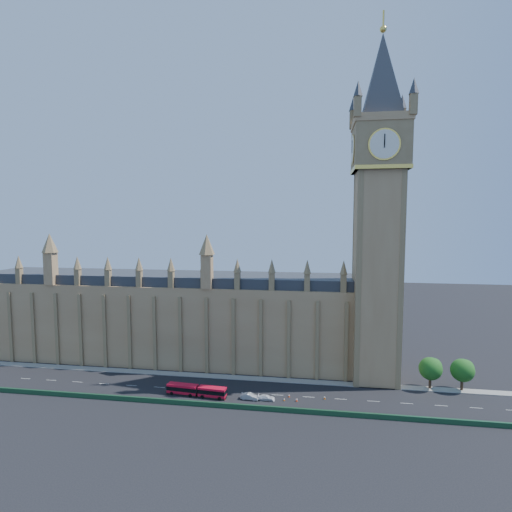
# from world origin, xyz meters

# --- Properties ---
(ground) EXTENTS (400.00, 400.00, 0.00)m
(ground) POSITION_xyz_m (0.00, 0.00, 0.00)
(ground) COLOR black
(ground) RESTS_ON ground
(palace_westminster) EXTENTS (120.00, 20.00, 28.00)m
(palace_westminster) POSITION_xyz_m (-25.00, 22.00, 13.86)
(palace_westminster) COLOR #9C754B
(palace_westminster) RESTS_ON ground
(elizabeth_tower) EXTENTS (20.59, 20.59, 105.00)m
(elizabeth_tower) POSITION_xyz_m (38.00, 13.99, 54.56)
(elizabeth_tower) COLOR #9C754B
(elizabeth_tower) RESTS_ON ground
(bridge_parapet) EXTENTS (160.00, 0.60, 1.20)m
(bridge_parapet) POSITION_xyz_m (0.00, -9.00, 0.60)
(bridge_parapet) COLOR #1E4C2D
(bridge_parapet) RESTS_ON ground
(kerb_north) EXTENTS (160.00, 3.00, 0.16)m
(kerb_north) POSITION_xyz_m (0.00, 9.50, 0.08)
(kerb_north) COLOR gray
(kerb_north) RESTS_ON ground
(tree_east_near) EXTENTS (6.00, 6.00, 8.50)m
(tree_east_near) POSITION_xyz_m (52.22, 10.08, 5.64)
(tree_east_near) COLOR #382619
(tree_east_near) RESTS_ON ground
(tree_east_far) EXTENTS (6.00, 6.00, 8.50)m
(tree_east_far) POSITION_xyz_m (60.22, 10.08, 5.64)
(tree_east_far) COLOR #382619
(tree_east_far) RESTS_ON ground
(red_bus) EXTENTS (15.89, 3.69, 2.68)m
(red_bus) POSITION_xyz_m (-8.52, -3.59, 1.41)
(red_bus) COLOR red
(red_bus) RESTS_ON ground
(car_grey) EXTENTS (4.11, 1.87, 1.37)m
(car_grey) POSITION_xyz_m (5.61, -2.59, 0.68)
(car_grey) COLOR #42454A
(car_grey) RESTS_ON ground
(car_silver) EXTENTS (4.69, 2.04, 1.50)m
(car_silver) POSITION_xyz_m (5.32, -3.63, 0.75)
(car_silver) COLOR #9EA2A5
(car_silver) RESTS_ON ground
(car_white) EXTENTS (4.38, 1.79, 1.27)m
(car_white) POSITION_xyz_m (9.54, -3.37, 0.64)
(car_white) COLOR white
(car_white) RESTS_ON ground
(cone_a) EXTENTS (0.53, 0.53, 0.79)m
(cone_a) POSITION_xyz_m (24.03, -0.63, 0.39)
(cone_a) COLOR black
(cone_a) RESTS_ON ground
(cone_b) EXTENTS (0.42, 0.42, 0.64)m
(cone_b) POSITION_xyz_m (14.00, -3.01, 0.32)
(cone_b) COLOR black
(cone_b) RESTS_ON ground
(cone_c) EXTENTS (0.54, 0.54, 0.69)m
(cone_c) POSITION_xyz_m (15.06, -0.82, 0.34)
(cone_c) COLOR black
(cone_c) RESTS_ON ground
(cone_d) EXTENTS (0.52, 0.52, 0.76)m
(cone_d) POSITION_xyz_m (17.10, -2.91, 0.38)
(cone_d) COLOR black
(cone_d) RESTS_ON ground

